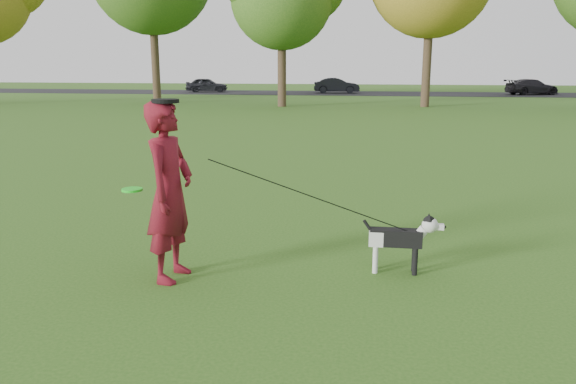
% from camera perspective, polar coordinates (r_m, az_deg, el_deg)
% --- Properties ---
extents(ground, '(120.00, 120.00, 0.00)m').
position_cam_1_polar(ground, '(6.78, -1.64, -7.96)').
color(ground, '#285116').
rests_on(ground, ground).
extents(road, '(120.00, 7.00, 0.02)m').
position_cam_1_polar(road, '(46.31, 7.27, 9.91)').
color(road, black).
rests_on(road, ground).
extents(man, '(0.55, 0.78, 2.04)m').
position_cam_1_polar(man, '(6.41, -11.94, 0.02)').
color(man, '#5C0D1B').
rests_on(man, ground).
extents(dog, '(0.96, 0.19, 0.73)m').
position_cam_1_polar(dog, '(6.71, 11.53, -4.45)').
color(dog, black).
rests_on(dog, ground).
extents(car_left, '(3.67, 2.02, 1.18)m').
position_cam_1_polar(car_left, '(48.30, -8.26, 10.72)').
color(car_left, black).
rests_on(car_left, road).
extents(car_mid, '(3.79, 1.67, 1.21)m').
position_cam_1_polar(car_mid, '(46.36, 4.96, 10.73)').
color(car_mid, black).
rests_on(car_mid, road).
extents(car_right, '(4.38, 2.91, 1.18)m').
position_cam_1_polar(car_right, '(47.81, 23.54, 9.77)').
color(car_right, black).
rests_on(car_right, road).
extents(man_held_items, '(3.25, 0.80, 1.56)m').
position_cam_1_polar(man_held_items, '(6.29, 2.71, -0.56)').
color(man_held_items, '#1CE11F').
rests_on(man_held_items, ground).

